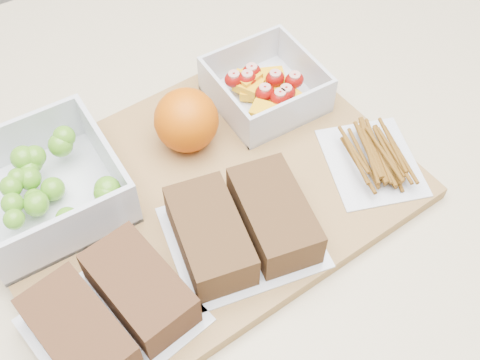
{
  "coord_description": "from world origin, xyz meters",
  "views": [
    {
      "loc": [
        -0.19,
        -0.33,
        1.42
      ],
      "look_at": [
        0.01,
        -0.01,
        0.93
      ],
      "focal_mm": 45.0,
      "sensor_mm": 36.0,
      "label": 1
    }
  ],
  "objects_px": {
    "sandwich_bag_center": "(242,226)",
    "sandwich_bag_left": "(110,311)",
    "fruit_container": "(265,88)",
    "orange": "(186,120)",
    "pretzel_bag": "(373,156)",
    "cutting_board": "(202,194)",
    "grape_container": "(47,186)"
  },
  "relations": [
    {
      "from": "sandwich_bag_left",
      "to": "sandwich_bag_center",
      "type": "height_order",
      "value": "sandwich_bag_center"
    },
    {
      "from": "orange",
      "to": "sandwich_bag_left",
      "type": "bearing_deg",
      "value": -136.15
    },
    {
      "from": "sandwich_bag_center",
      "to": "sandwich_bag_left",
      "type": "bearing_deg",
      "value": -174.14
    },
    {
      "from": "grape_container",
      "to": "sandwich_bag_left",
      "type": "relative_size",
      "value": 0.9
    },
    {
      "from": "cutting_board",
      "to": "sandwich_bag_center",
      "type": "height_order",
      "value": "sandwich_bag_center"
    },
    {
      "from": "grape_container",
      "to": "fruit_container",
      "type": "relative_size",
      "value": 1.24
    },
    {
      "from": "grape_container",
      "to": "fruit_container",
      "type": "xyz_separation_m",
      "value": [
        0.27,
        0.01,
        -0.01
      ]
    },
    {
      "from": "pretzel_bag",
      "to": "sandwich_bag_left",
      "type": "bearing_deg",
      "value": -175.88
    },
    {
      "from": "grape_container",
      "to": "sandwich_bag_left",
      "type": "xyz_separation_m",
      "value": [
        -0.0,
        -0.15,
        -0.0
      ]
    },
    {
      "from": "fruit_container",
      "to": "sandwich_bag_center",
      "type": "distance_m",
      "value": 0.19
    },
    {
      "from": "fruit_container",
      "to": "sandwich_bag_left",
      "type": "height_order",
      "value": "fruit_container"
    },
    {
      "from": "orange",
      "to": "sandwich_bag_left",
      "type": "relative_size",
      "value": 0.44
    },
    {
      "from": "cutting_board",
      "to": "fruit_container",
      "type": "xyz_separation_m",
      "value": [
        0.13,
        0.08,
        0.03
      ]
    },
    {
      "from": "cutting_board",
      "to": "orange",
      "type": "bearing_deg",
      "value": 69.3
    },
    {
      "from": "pretzel_bag",
      "to": "sandwich_bag_center",
      "type": "bearing_deg",
      "value": -177.38
    },
    {
      "from": "grape_container",
      "to": "sandwich_bag_center",
      "type": "relative_size",
      "value": 0.87
    },
    {
      "from": "grape_container",
      "to": "orange",
      "type": "height_order",
      "value": "orange"
    },
    {
      "from": "fruit_container",
      "to": "orange",
      "type": "relative_size",
      "value": 1.64
    },
    {
      "from": "grape_container",
      "to": "orange",
      "type": "bearing_deg",
      "value": -0.59
    },
    {
      "from": "sandwich_bag_left",
      "to": "orange",
      "type": "bearing_deg",
      "value": 43.85
    },
    {
      "from": "grape_container",
      "to": "sandwich_bag_center",
      "type": "xyz_separation_m",
      "value": [
        0.14,
        -0.14,
        -0.0
      ]
    },
    {
      "from": "cutting_board",
      "to": "pretzel_bag",
      "type": "xyz_separation_m",
      "value": [
        0.17,
        -0.06,
        0.02
      ]
    },
    {
      "from": "orange",
      "to": "sandwich_bag_center",
      "type": "xyz_separation_m",
      "value": [
        -0.01,
        -0.14,
        -0.01
      ]
    },
    {
      "from": "sandwich_bag_center",
      "to": "pretzel_bag",
      "type": "xyz_separation_m",
      "value": [
        0.17,
        0.01,
        -0.01
      ]
    },
    {
      "from": "sandwich_bag_center",
      "to": "orange",
      "type": "bearing_deg",
      "value": 84.03
    },
    {
      "from": "cutting_board",
      "to": "pretzel_bag",
      "type": "bearing_deg",
      "value": -24.66
    },
    {
      "from": "sandwich_bag_left",
      "to": "pretzel_bag",
      "type": "bearing_deg",
      "value": 4.12
    },
    {
      "from": "sandwich_bag_left",
      "to": "sandwich_bag_center",
      "type": "relative_size",
      "value": 0.97
    },
    {
      "from": "fruit_container",
      "to": "sandwich_bag_center",
      "type": "xyz_separation_m",
      "value": [
        -0.12,
        -0.15,
        0.0
      ]
    },
    {
      "from": "sandwich_bag_center",
      "to": "pretzel_bag",
      "type": "distance_m",
      "value": 0.17
    },
    {
      "from": "sandwich_bag_left",
      "to": "grape_container",
      "type": "bearing_deg",
      "value": 89.55
    },
    {
      "from": "grape_container",
      "to": "sandwich_bag_center",
      "type": "height_order",
      "value": "grape_container"
    }
  ]
}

